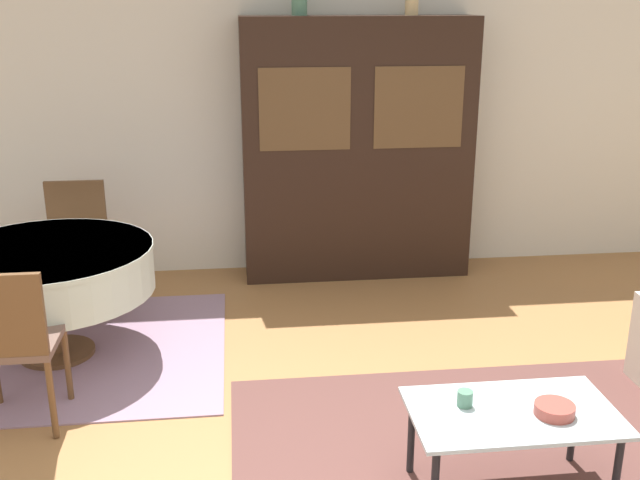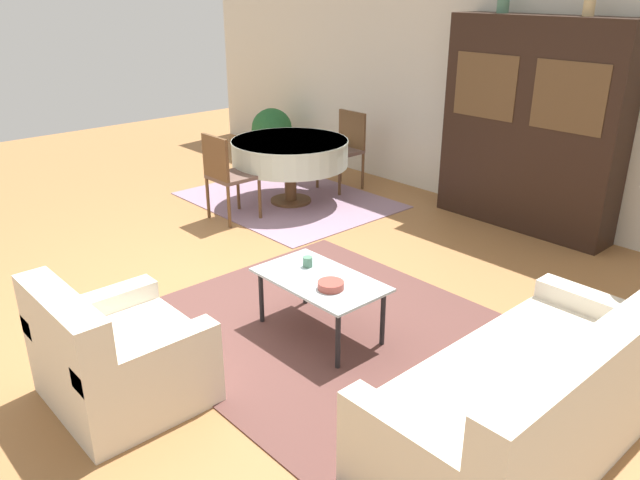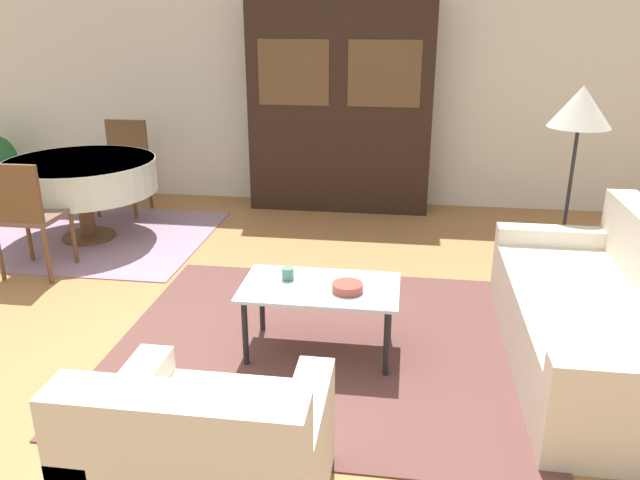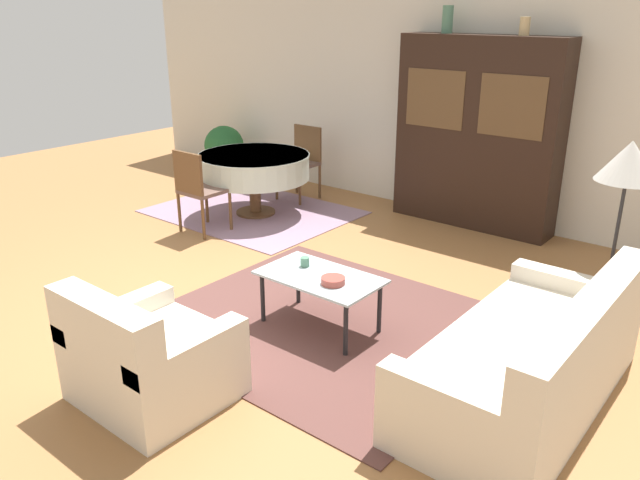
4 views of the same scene
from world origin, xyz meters
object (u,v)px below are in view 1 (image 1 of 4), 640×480
(coffee_table, at_px, (512,420))
(dining_chair_near, at_px, (11,338))
(dining_chair_far, at_px, (76,236))
(dining_table, at_px, (48,270))
(cup, at_px, (465,399))
(display_cabinet, at_px, (357,150))
(vase_short, at_px, (412,3))
(bowl, at_px, (554,410))

(coffee_table, xyz_separation_m, dining_chair_near, (-2.45, 0.86, 0.14))
(dining_chair_near, xyz_separation_m, dining_chair_far, (0.00, 1.78, 0.00))
(dining_chair_far, bearing_deg, coffee_table, 132.81)
(dining_table, bearing_deg, cup, -37.01)
(dining_table, xyz_separation_m, dining_chair_near, (0.00, -0.89, -0.05))
(cup, bearing_deg, display_cabinet, 90.30)
(dining_table, distance_m, vase_short, 3.37)
(display_cabinet, distance_m, dining_chair_near, 3.19)
(coffee_table, bearing_deg, vase_short, 86.54)
(dining_chair_far, height_order, cup, dining_chair_far)
(bowl, bearing_deg, cup, 162.23)
(coffee_table, bearing_deg, cup, 162.37)
(vase_short, bearing_deg, dining_chair_near, -139.78)
(dining_chair_far, distance_m, cup, 3.41)
(dining_table, height_order, vase_short, vase_short)
(dining_table, relative_size, dining_chair_near, 1.43)
(display_cabinet, relative_size, dining_chair_far, 2.27)
(dining_table, bearing_deg, coffee_table, -35.61)
(display_cabinet, height_order, bowl, display_cabinet)
(dining_chair_near, distance_m, vase_short, 3.83)
(display_cabinet, relative_size, dining_chair_near, 2.27)
(cup, xyz_separation_m, bowl, (0.38, -0.12, -0.01))
(display_cabinet, xyz_separation_m, dining_table, (-2.22, -1.34, -0.47))
(dining_table, distance_m, dining_chair_near, 0.89)
(cup, height_order, bowl, cup)
(coffee_table, distance_m, vase_short, 3.59)
(display_cabinet, relative_size, dining_table, 1.59)
(dining_chair_near, relative_size, vase_short, 5.12)
(coffee_table, relative_size, cup, 12.41)
(display_cabinet, relative_size, cup, 27.63)
(display_cabinet, relative_size, bowl, 11.60)
(dining_chair_near, xyz_separation_m, vase_short, (2.63, 2.23, 1.68))
(coffee_table, height_order, cup, cup)
(bowl, bearing_deg, display_cabinet, 97.23)
(cup, relative_size, bowl, 0.42)
(display_cabinet, bearing_deg, cup, -89.70)
(display_cabinet, distance_m, cup, 3.08)
(dining_table, xyz_separation_m, dining_chair_far, (0.00, 0.89, -0.05))
(coffee_table, xyz_separation_m, cup, (-0.21, 0.07, 0.09))
(dining_chair_far, relative_size, bowl, 5.11)
(display_cabinet, height_order, cup, display_cabinet)
(dining_chair_near, distance_m, cup, 2.37)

